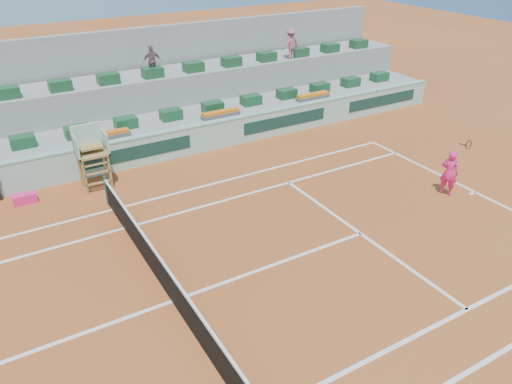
% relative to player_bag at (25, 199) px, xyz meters
% --- Properties ---
extents(ground, '(90.00, 90.00, 0.00)m').
position_rel_player_bag_xyz_m(ground, '(2.51, -7.51, -0.18)').
color(ground, '#92441C').
rests_on(ground, ground).
extents(seating_tier_lower, '(36.00, 4.00, 1.20)m').
position_rel_player_bag_xyz_m(seating_tier_lower, '(2.51, 3.19, 0.42)').
color(seating_tier_lower, gray).
rests_on(seating_tier_lower, ground).
extents(seating_tier_upper, '(36.00, 2.40, 2.60)m').
position_rel_player_bag_xyz_m(seating_tier_upper, '(2.51, 4.79, 1.12)').
color(seating_tier_upper, gray).
rests_on(seating_tier_upper, ground).
extents(stadium_back_wall, '(36.00, 0.40, 4.40)m').
position_rel_player_bag_xyz_m(stadium_back_wall, '(2.51, 6.39, 2.02)').
color(stadium_back_wall, gray).
rests_on(stadium_back_wall, ground).
extents(player_bag, '(0.80, 0.35, 0.35)m').
position_rel_player_bag_xyz_m(player_bag, '(0.00, 0.00, 0.00)').
color(player_bag, '#F31F76').
rests_on(player_bag, ground).
extents(spectator_mid, '(0.84, 0.44, 1.38)m').
position_rel_player_bag_xyz_m(spectator_mid, '(6.59, 4.32, 3.11)').
color(spectator_mid, '#78505A').
rests_on(spectator_mid, seating_tier_upper).
extents(spectator_right, '(1.06, 0.72, 1.51)m').
position_rel_player_bag_xyz_m(spectator_right, '(13.81, 3.98, 3.18)').
color(spectator_right, '#A35167').
rests_on(spectator_right, seating_tier_upper).
extents(court_lines, '(23.89, 11.09, 0.01)m').
position_rel_player_bag_xyz_m(court_lines, '(2.51, -7.51, -0.17)').
color(court_lines, silver).
rests_on(court_lines, ground).
extents(tennis_net, '(0.10, 11.97, 1.10)m').
position_rel_player_bag_xyz_m(tennis_net, '(2.51, -7.51, 0.35)').
color(tennis_net, black).
rests_on(tennis_net, ground).
extents(advertising_hoarding, '(36.00, 0.34, 1.26)m').
position_rel_player_bag_xyz_m(advertising_hoarding, '(2.54, 0.98, 0.46)').
color(advertising_hoarding, '#99C1AE').
rests_on(advertising_hoarding, ground).
extents(umpire_chair, '(1.10, 0.90, 2.40)m').
position_rel_player_bag_xyz_m(umpire_chair, '(2.51, -0.02, 1.37)').
color(umpire_chair, olive).
rests_on(umpire_chair, ground).
extents(seat_row_lower, '(32.90, 0.60, 0.44)m').
position_rel_player_bag_xyz_m(seat_row_lower, '(2.51, 2.29, 1.24)').
color(seat_row_lower, '#174625').
rests_on(seat_row_lower, seating_tier_lower).
extents(seat_row_upper, '(32.90, 0.60, 0.44)m').
position_rel_player_bag_xyz_m(seat_row_upper, '(2.51, 4.19, 2.64)').
color(seat_row_upper, '#174625').
rests_on(seat_row_upper, seating_tier_upper).
extents(flower_planters, '(26.80, 0.36, 0.28)m').
position_rel_player_bag_xyz_m(flower_planters, '(1.01, 1.49, 1.16)').
color(flower_planters, '#525252').
rests_on(flower_planters, seating_tier_lower).
extents(tennis_player, '(0.62, 0.92, 2.28)m').
position_rel_player_bag_xyz_m(tennis_player, '(13.37, -7.01, 0.67)').
color(tennis_player, '#F31F76').
rests_on(tennis_player, ground).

